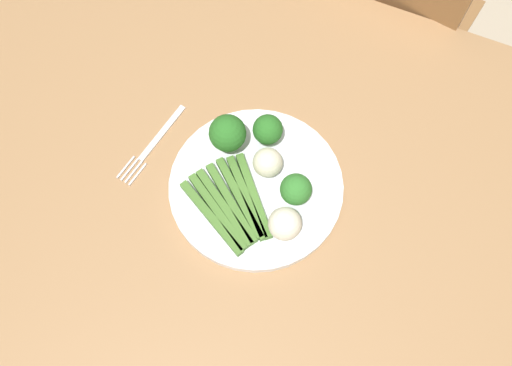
{
  "coord_description": "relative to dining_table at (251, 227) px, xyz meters",
  "views": [
    {
      "loc": [
        -0.13,
        0.26,
        1.49
      ],
      "look_at": [
        0.01,
        -0.03,
        0.77
      ],
      "focal_mm": 35.89,
      "sensor_mm": 36.0,
      "label": 1
    }
  ],
  "objects": [
    {
      "name": "plate",
      "position": [
        0.01,
        -0.03,
        0.1
      ],
      "size": [
        0.27,
        0.27,
        0.01
      ],
      "primitive_type": "cylinder",
      "color": "white",
      "rests_on": "dining_table"
    },
    {
      "name": "broccoli_right",
      "position": [
        0.02,
        -0.11,
        0.14
      ],
      "size": [
        0.05,
        0.05,
        0.06
      ],
      "color": "#568E33",
      "rests_on": "plate"
    },
    {
      "name": "asparagus_bundle",
      "position": [
        0.02,
        0.01,
        0.11
      ],
      "size": [
        0.17,
        0.15,
        0.01
      ],
      "rotation": [
        0.0,
        0.0,
        5.65
      ],
      "color": "#47752D",
      "rests_on": "plate"
    },
    {
      "name": "fork",
      "position": [
        0.19,
        -0.03,
        0.1
      ],
      "size": [
        0.04,
        0.17,
        0.0
      ],
      "rotation": [
        0.0,
        0.0,
        1.43
      ],
      "color": "silver",
      "rests_on": "dining_table"
    },
    {
      "name": "chair",
      "position": [
        -0.03,
        -0.62,
        -0.15
      ],
      "size": [
        0.46,
        0.46,
        0.87
      ],
      "rotation": [
        0.0,
        0.0,
        -0.16
      ],
      "color": "olive",
      "rests_on": "ground_plane"
    },
    {
      "name": "broccoli_back",
      "position": [
        -0.06,
        -0.04,
        0.14
      ],
      "size": [
        0.05,
        0.05,
        0.06
      ],
      "color": "#609E3D",
      "rests_on": "plate"
    },
    {
      "name": "ground_plane",
      "position": [
        0.0,
        0.0,
        -0.66
      ],
      "size": [
        6.0,
        6.0,
        0.02
      ],
      "primitive_type": "cube",
      "color": "#B7A88E"
    },
    {
      "name": "dining_table",
      "position": [
        0.0,
        0.0,
        0.0
      ],
      "size": [
        1.47,
        0.96,
        0.75
      ],
      "color": "#9E754C",
      "rests_on": "ground_plane"
    },
    {
      "name": "cauliflower_left",
      "position": [
        -0.06,
        0.02,
        0.13
      ],
      "size": [
        0.05,
        0.05,
        0.05
      ],
      "primitive_type": "sphere",
      "color": "silver",
      "rests_on": "plate"
    },
    {
      "name": "cauliflower_edge",
      "position": [
        0.0,
        -0.07,
        0.13
      ],
      "size": [
        0.05,
        0.05,
        0.05
      ],
      "primitive_type": "sphere",
      "color": "beige",
      "rests_on": "plate"
    },
    {
      "name": "broccoli_outer_edge",
      "position": [
        0.07,
        -0.08,
        0.15
      ],
      "size": [
        0.06,
        0.06,
        0.07
      ],
      "color": "#568E33",
      "rests_on": "plate"
    }
  ]
}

